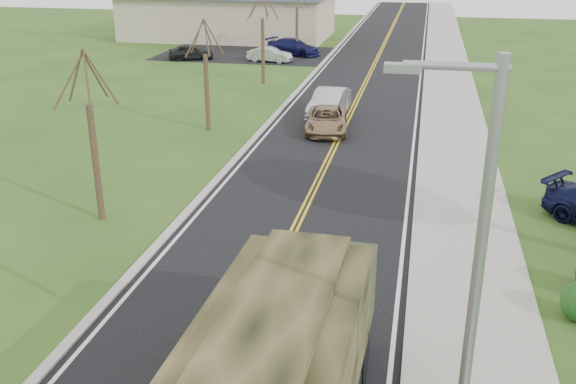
% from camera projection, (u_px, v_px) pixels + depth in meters
% --- Properties ---
extents(road, '(8.00, 120.00, 0.01)m').
position_uv_depth(road, '(371.00, 71.00, 49.11)').
color(road, black).
rests_on(road, ground).
extents(curb_right, '(0.30, 120.00, 0.12)m').
position_uv_depth(curb_right, '(426.00, 73.00, 48.29)').
color(curb_right, '#9E998E').
rests_on(curb_right, ground).
extents(sidewalk_right, '(3.20, 120.00, 0.10)m').
position_uv_depth(sidewalk_right, '(450.00, 74.00, 47.95)').
color(sidewalk_right, '#9E998E').
rests_on(sidewalk_right, ground).
extents(curb_left, '(0.30, 120.00, 0.10)m').
position_uv_depth(curb_left, '(318.00, 69.00, 49.90)').
color(curb_left, '#9E998E').
rests_on(curb_left, ground).
extents(street_light, '(1.65, 0.22, 8.00)m').
position_uv_depth(street_light, '(469.00, 291.00, 9.68)').
color(street_light, gray).
rests_on(street_light, ground).
extents(bare_tree_a, '(1.93, 2.26, 6.08)m').
position_uv_depth(bare_tree_a, '(94.00, 149.00, 22.20)').
color(bare_tree_a, '#38281C').
rests_on(bare_tree_a, ground).
extents(bare_tree_b, '(1.83, 2.14, 5.73)m').
position_uv_depth(bare_tree_b, '(206.00, 83.00, 33.18)').
color(bare_tree_b, '#38281C').
rests_on(bare_tree_b, ground).
extents(bare_tree_c, '(2.04, 2.39, 6.42)m').
position_uv_depth(bare_tree_c, '(263.00, 43.00, 43.99)').
color(bare_tree_c, '#38281C').
rests_on(bare_tree_c, ground).
extents(bare_tree_d, '(1.88, 2.20, 5.91)m').
position_uv_depth(bare_tree_d, '(297.00, 26.00, 55.00)').
color(bare_tree_d, '#38281C').
rests_on(bare_tree_d, ground).
extents(commercial_building, '(25.50, 21.50, 5.65)m').
position_uv_depth(commercial_building, '(230.00, 10.00, 65.77)').
color(commercial_building, tan).
rests_on(commercial_building, ground).
extents(military_truck, '(2.75, 7.44, 3.67)m').
position_uv_depth(military_truck, '(288.00, 355.00, 12.05)').
color(military_truck, black).
rests_on(military_truck, ground).
extents(suv_champagne, '(2.62, 4.74, 1.26)m').
position_uv_depth(suv_champagne, '(327.00, 120.00, 33.49)').
color(suv_champagne, '#907351').
rests_on(suv_champagne, ground).
extents(sedan_silver, '(2.02, 4.73, 1.52)m').
position_uv_depth(sedan_silver, '(329.00, 103.00, 36.45)').
color(sedan_silver, '#B5B5BA').
rests_on(sedan_silver, ground).
extents(lot_car_dark, '(4.03, 2.82, 1.27)m').
position_uv_depth(lot_car_dark, '(191.00, 52.00, 53.73)').
color(lot_car_dark, black).
rests_on(lot_car_dark, ground).
extents(lot_car_silver, '(3.79, 1.70, 1.21)m').
position_uv_depth(lot_car_silver, '(270.00, 55.00, 52.76)').
color(lot_car_silver, '#BABABF').
rests_on(lot_car_silver, ground).
extents(lot_car_navy, '(5.24, 3.50, 1.41)m').
position_uv_depth(lot_car_navy, '(293.00, 47.00, 55.88)').
color(lot_car_navy, '#10113E').
rests_on(lot_car_navy, ground).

